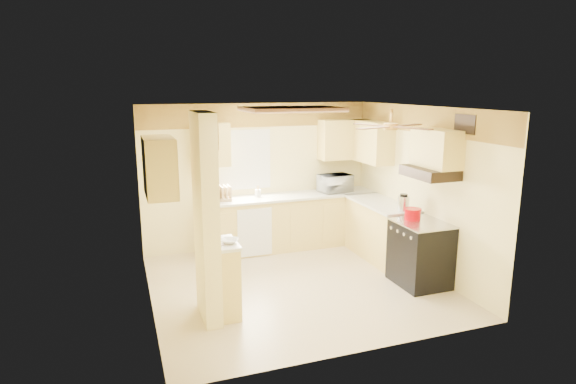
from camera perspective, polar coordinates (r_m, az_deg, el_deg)
name	(u,v)px	position (r m, az deg, el deg)	size (l,w,h in m)	color
floor	(296,285)	(7.01, 1.01, -10.93)	(4.00, 4.00, 0.00)	#C6B189
ceiling	(297,108)	(6.44, 1.10, 9.95)	(4.00, 4.00, 0.00)	white
wall_back	(258,176)	(8.38, -3.53, 1.90)	(4.00, 4.00, 0.00)	#FCEA9A
wall_front	(363,241)	(4.95, 8.88, -5.72)	(4.00, 4.00, 0.00)	#FCEA9A
wall_left	(146,212)	(6.21, -16.49, -2.33)	(3.80, 3.80, 0.00)	#FCEA9A
wall_right	(421,190)	(7.54, 15.43, 0.28)	(3.80, 3.80, 0.00)	#FCEA9A
wallpaper_border	(258,115)	(8.23, -3.59, 9.08)	(4.00, 0.02, 0.40)	gold
partition_column	(206,219)	(5.75, -9.68, -3.16)	(0.20, 0.70, 2.50)	#FCEA9A
partition_ledge	(226,280)	(6.05, -7.32, -10.30)	(0.25, 0.55, 0.90)	#FFDD74
ledge_top	(225,244)	(5.89, -7.44, -6.08)	(0.28, 0.58, 0.04)	silver
lower_cabinets_back	(291,222)	(8.43, 0.38, -3.59)	(3.00, 0.60, 0.90)	#FFDD74
lower_cabinets_right	(381,231)	(8.06, 10.91, -4.58)	(0.60, 1.40, 0.90)	#FFDD74
countertop_back	(291,196)	(8.31, 0.41, -0.49)	(3.04, 0.64, 0.04)	silver
countertop_right	(381,203)	(7.93, 10.99, -1.34)	(0.64, 1.44, 0.04)	silver
dishwasher_panel	(255,232)	(7.94, -3.96, -4.81)	(0.58, 0.02, 0.80)	white
window	(244,160)	(8.25, -5.21, 3.82)	(0.92, 0.02, 1.02)	white
upper_cab_back_left	(210,145)	(7.93, -9.17, 5.55)	(0.60, 0.35, 0.70)	#FFDD74
upper_cab_back_right	(344,139)	(8.69, 6.67, 6.21)	(0.90, 0.35, 0.70)	#FFDD74
upper_cab_right	(371,142)	(8.40, 9.80, 5.91)	(0.35, 1.00, 0.70)	#FFDD74
upper_cab_left_wall	(159,167)	(5.86, -14.99, 2.89)	(0.35, 0.75, 0.70)	#FFDD74
upper_cab_over_stove	(436,148)	(6.88, 17.18, 4.97)	(0.35, 0.76, 0.52)	#FFDD74
stove	(420,253)	(7.13, 15.40, -7.01)	(0.68, 0.77, 0.92)	black
range_hood	(430,173)	(6.88, 16.44, 2.23)	(0.50, 0.76, 0.14)	black
poster_menu	(214,168)	(5.64, -8.78, 2.82)	(0.02, 0.42, 0.57)	black
poster_nashville	(216,222)	(5.78, -8.57, -3.54)	(0.02, 0.42, 0.57)	black
ceiling_light_panel	(291,109)	(6.94, 0.40, 9.77)	(1.35, 0.95, 0.06)	brown
ceiling_fan	(391,126)	(6.26, 12.07, 7.65)	(1.15, 1.15, 0.26)	gold
vent_grate	(465,124)	(6.67, 20.25, 7.56)	(0.02, 0.40, 0.25)	black
microwave	(335,183)	(8.58, 5.61, 1.05)	(0.56, 0.38, 0.31)	white
bowl	(230,241)	(5.83, -6.93, -5.79)	(0.21, 0.21, 0.05)	white
dutch_oven	(413,214)	(7.08, 14.55, -2.54)	(0.25, 0.25, 0.16)	#AF0007
kettle	(403,203)	(7.42, 13.52, -1.29)	(0.17, 0.17, 0.26)	silver
dish_rack	(219,195)	(7.99, -8.20, -0.37)	(0.43, 0.33, 0.23)	tan
utensil_crock	(258,193)	(8.17, -3.57, -0.12)	(0.10, 0.10, 0.19)	white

